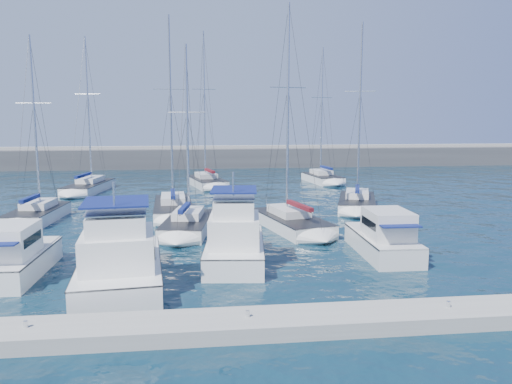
{
  "coord_description": "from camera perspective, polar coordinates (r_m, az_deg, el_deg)",
  "views": [
    {
      "loc": [
        -1.83,
        -28.8,
        8.08
      ],
      "look_at": [
        2.19,
        4.51,
        3.0
      ],
      "focal_mm": 35.0,
      "sensor_mm": 36.0,
      "label": 1
    }
  ],
  "objects": [
    {
      "name": "sailboat_mid_d",
      "position": [
        36.29,
        4.03,
        -3.41
      ],
      "size": [
        5.01,
        8.73,
        16.29
      ],
      "rotation": [
        0.0,
        0.0,
        0.24
      ],
      "color": "silver",
      "rests_on": "ground"
    },
    {
      "name": "dock",
      "position": [
        19.51,
        -0.96,
        -14.89
      ],
      "size": [
        40.0,
        2.2,
        0.6
      ],
      "primitive_type": "cube",
      "color": "gray",
      "rests_on": "ground"
    },
    {
      "name": "sailboat_mid_e",
      "position": [
        45.23,
        11.46,
        -1.16
      ],
      "size": [
        5.51,
        8.73,
        16.5
      ],
      "rotation": [
        0.0,
        0.0,
        -0.32
      ],
      "color": "silver",
      "rests_on": "ground"
    },
    {
      "name": "sailboat_back_b",
      "position": [
        58.67,
        -5.62,
        1.21
      ],
      "size": [
        4.86,
        8.2,
        18.07
      ],
      "rotation": [
        0.0,
        0.0,
        0.23
      ],
      "color": "silver",
      "rests_on": "ground"
    },
    {
      "name": "sailboat_back_c",
      "position": [
        62.42,
        7.59,
        1.61
      ],
      "size": [
        4.01,
        7.53,
        16.73
      ],
      "rotation": [
        0.0,
        0.0,
        0.14
      ],
      "color": "silver",
      "rests_on": "ground"
    },
    {
      "name": "motor_yacht_port_inner",
      "position": [
        25.06,
        -15.31,
        -7.8
      ],
      "size": [
        4.68,
        8.99,
        4.69
      ],
      "rotation": [
        0.0,
        0.0,
        0.1
      ],
      "color": "silver",
      "rests_on": "ground"
    },
    {
      "name": "dock_cleat_near_stbd",
      "position": [
        21.63,
        21.12,
        -11.87
      ],
      "size": [
        0.16,
        0.16,
        0.25
      ],
      "primitive_type": "cylinder",
      "color": "silver",
      "rests_on": "dock"
    },
    {
      "name": "sailboat_mid_a",
      "position": [
        42.69,
        -23.71,
        -2.31
      ],
      "size": [
        3.62,
        7.23,
        14.57
      ],
      "rotation": [
        0.0,
        0.0,
        -0.08
      ],
      "color": "silver",
      "rests_on": "ground"
    },
    {
      "name": "ground",
      "position": [
        29.97,
        -3.15,
        -7.05
      ],
      "size": [
        220.0,
        220.0,
        0.0
      ],
      "primitive_type": "plane",
      "color": "black",
      "rests_on": "ground"
    },
    {
      "name": "sailboat_mid_b",
      "position": [
        42.29,
        -9.45,
        -1.79
      ],
      "size": [
        3.51,
        9.31,
        16.6
      ],
      "rotation": [
        0.0,
        0.0,
        0.05
      ],
      "color": "silver",
      "rests_on": "ground"
    },
    {
      "name": "sailboat_back_a",
      "position": [
        57.31,
        -18.53,
        0.6
      ],
      "size": [
        4.41,
        9.4,
        16.87
      ],
      "rotation": [
        0.0,
        0.0,
        -0.15
      ],
      "color": "silver",
      "rests_on": "ground"
    },
    {
      "name": "dock_cleat_near_port",
      "position": [
        20.23,
        -24.83,
        -13.54
      ],
      "size": [
        0.16,
        0.16,
        0.25
      ],
      "primitive_type": "cylinder",
      "color": "silver",
      "rests_on": "dock"
    },
    {
      "name": "motor_yacht_stbd_outer",
      "position": [
        30.28,
        14.41,
        -5.3
      ],
      "size": [
        2.92,
        6.84,
        3.2
      ],
      "rotation": [
        0.0,
        0.0,
        -0.03
      ],
      "color": "silver",
      "rests_on": "ground"
    },
    {
      "name": "motor_yacht_port_outer",
      "position": [
        28.32,
        -25.75,
        -6.86
      ],
      "size": [
        2.78,
        6.65,
        3.2
      ],
      "rotation": [
        0.0,
        0.0,
        -0.03
      ],
      "color": "silver",
      "rests_on": "ground"
    },
    {
      "name": "dock_cleat_centre",
      "position": [
        19.35,
        -0.96,
        -13.73
      ],
      "size": [
        0.16,
        0.16,
        0.25
      ],
      "primitive_type": "cylinder",
      "color": "silver",
      "rests_on": "dock"
    },
    {
      "name": "breakwater",
      "position": [
        81.13,
        -5.57,
        3.6
      ],
      "size": [
        160.0,
        6.0,
        4.45
      ],
      "color": "#424244",
      "rests_on": "ground"
    },
    {
      "name": "sailboat_mid_c",
      "position": [
        35.66,
        -7.82,
        -3.72
      ],
      "size": [
        3.97,
        7.72,
        13.36
      ],
      "rotation": [
        0.0,
        0.0,
        -0.14
      ],
      "color": "silver",
      "rests_on": "ground"
    },
    {
      "name": "motor_yacht_stbd_inner",
      "position": [
        27.85,
        -2.44,
        -5.84
      ],
      "size": [
        3.97,
        7.96,
        4.69
      ],
      "rotation": [
        0.0,
        0.0,
        -0.11
      ],
      "color": "silver",
      "rests_on": "ground"
    }
  ]
}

